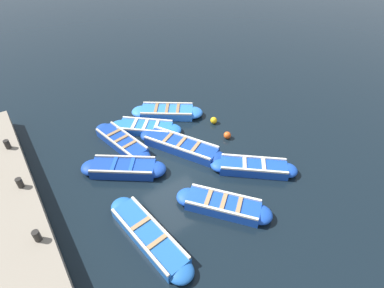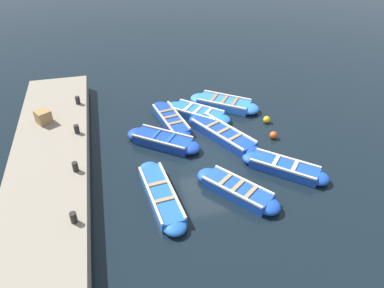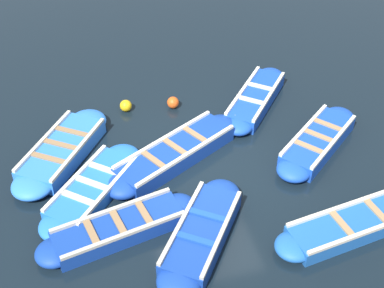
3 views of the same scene
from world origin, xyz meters
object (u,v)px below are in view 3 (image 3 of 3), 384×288
object	(u,v)px
boat_outer_right	(358,223)
buoy_yellow_far	(126,106)
boat_far_corner	(318,142)
boat_end_of_row	(119,228)
boat_inner_gap	(202,234)
boat_tucked	(62,151)
boat_outer_left	(175,153)
boat_alongside	(93,189)
buoy_white_drifting	(235,121)
boat_stern_in	(255,99)
buoy_orange_near	(173,103)

from	to	relation	value
boat_outer_right	buoy_yellow_far	bearing A→B (deg)	34.99
boat_far_corner	boat_end_of_row	distance (m)	5.23
boat_inner_gap	boat_tucked	bearing A→B (deg)	35.79
boat_outer_left	buoy_yellow_far	bearing A→B (deg)	18.36
boat_outer_left	boat_inner_gap	distance (m)	2.51
boat_tucked	boat_alongside	distance (m)	1.53
boat_outer_right	buoy_white_drifting	distance (m)	4.13
boat_outer_right	boat_alongside	distance (m)	5.59
boat_stern_in	buoy_yellow_far	xyz separation A→B (m)	(0.68, 3.36, -0.03)
boat_outer_right	buoy_orange_near	xyz separation A→B (m)	(5.16, 2.53, -0.01)
boat_inner_gap	boat_outer_right	distance (m)	3.18
boat_stern_in	buoy_white_drifting	world-z (taller)	boat_stern_in
boat_end_of_row	buoy_white_drifting	world-z (taller)	boat_end_of_row
boat_tucked	buoy_orange_near	distance (m)	3.25
boat_end_of_row	boat_stern_in	distance (m)	5.51
boat_tucked	boat_outer_right	bearing A→B (deg)	-125.35
boat_outer_right	buoy_orange_near	distance (m)	5.75
boat_stern_in	buoy_orange_near	bearing A→B (deg)	77.24
buoy_white_drifting	boat_tucked	bearing A→B (deg)	90.17
boat_far_corner	boat_end_of_row	size ratio (longest dim) A/B	0.87
boat_alongside	buoy_white_drifting	size ratio (longest dim) A/B	8.53
boat_end_of_row	buoy_yellow_far	size ratio (longest dim) A/B	11.18
boat_outer_left	buoy_orange_near	distance (m)	2.12
boat_outer_left	buoy_white_drifting	distance (m)	1.95
boat_far_corner	buoy_yellow_far	size ratio (longest dim) A/B	9.77
boat_alongside	boat_stern_in	distance (m)	5.10
boat_inner_gap	boat_outer_right	xyz separation A→B (m)	(-0.58, -3.12, -0.03)
buoy_white_drifting	boat_far_corner	bearing A→B (deg)	-129.98
boat_stern_in	buoy_yellow_far	world-z (taller)	boat_stern_in
boat_far_corner	buoy_orange_near	distance (m)	3.89
boat_outer_left	buoy_yellow_far	world-z (taller)	boat_outer_left
boat_alongside	buoy_orange_near	size ratio (longest dim) A/B	9.49
buoy_yellow_far	boat_far_corner	bearing A→B (deg)	-124.00
boat_tucked	buoy_white_drifting	size ratio (longest dim) A/B	9.42
boat_outer_left	buoy_orange_near	bearing A→B (deg)	-12.84
boat_outer_right	boat_alongside	world-z (taller)	boat_outer_right
boat_tucked	buoy_white_drifting	distance (m)	4.29
boat_far_corner	boat_alongside	distance (m)	5.38
boat_end_of_row	boat_outer_right	distance (m)	4.81
boat_inner_gap	buoy_white_drifting	world-z (taller)	boat_inner_gap
boat_outer_right	boat_inner_gap	bearing A→B (deg)	79.41
boat_far_corner	buoy_yellow_far	world-z (taller)	boat_far_corner
boat_end_of_row	boat_tucked	size ratio (longest dim) A/B	1.06
boat_outer_right	buoy_yellow_far	distance (m)	6.55
boat_end_of_row	boat_outer_right	size ratio (longest dim) A/B	0.90
boat_far_corner	buoy_white_drifting	world-z (taller)	boat_far_corner
buoy_orange_near	buoy_white_drifting	world-z (taller)	buoy_white_drifting
boat_end_of_row	boat_outer_right	xyz separation A→B (m)	(-1.19, -4.66, -0.01)
boat_outer_right	buoy_white_drifting	world-z (taller)	boat_outer_right
boat_far_corner	boat_outer_right	world-z (taller)	boat_far_corner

